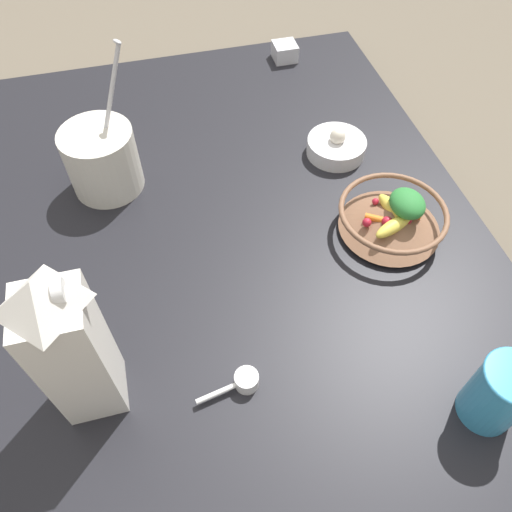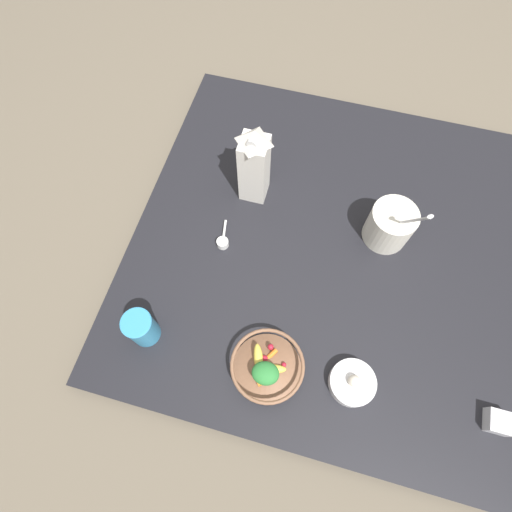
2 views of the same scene
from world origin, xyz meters
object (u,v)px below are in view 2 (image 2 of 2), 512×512
object	(u,v)px
drinking_cup	(141,328)
spice_jar	(497,422)
fruit_bowl	(267,367)
garlic_bowl	(352,382)
milk_carton	(254,164)
yogurt_tub	(391,224)

from	to	relation	value
drinking_cup	spice_jar	world-z (taller)	drinking_cup
fruit_bowl	spice_jar	xyz separation A→B (m)	(0.60, 0.02, -0.02)
garlic_bowl	spice_jar	bearing A→B (deg)	0.28
fruit_bowl	spice_jar	world-z (taller)	fruit_bowl
drinking_cup	spice_jar	bearing A→B (deg)	1.10
drinking_cup	milk_carton	bearing A→B (deg)	72.68
spice_jar	drinking_cup	bearing A→B (deg)	-178.90
fruit_bowl	garlic_bowl	distance (m)	0.23
fruit_bowl	spice_jar	distance (m)	0.60
milk_carton	garlic_bowl	distance (m)	0.68
fruit_bowl	drinking_cup	xyz separation A→B (m)	(-0.35, 0.01, 0.03)
milk_carton	spice_jar	size ratio (longest dim) A/B	5.05
yogurt_tub	spice_jar	world-z (taller)	yogurt_tub
fruit_bowl	garlic_bowl	size ratio (longest dim) A/B	1.60
garlic_bowl	milk_carton	bearing A→B (deg)	128.29
milk_carton	garlic_bowl	bearing A→B (deg)	-51.71
drinking_cup	spice_jar	size ratio (longest dim) A/B	2.12
drinking_cup	yogurt_tub	bearing A→B (deg)	38.91
drinking_cup	garlic_bowl	size ratio (longest dim) A/B	0.99
yogurt_tub	garlic_bowl	bearing A→B (deg)	-92.98
milk_carton	yogurt_tub	distance (m)	0.44
yogurt_tub	garlic_bowl	distance (m)	0.47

